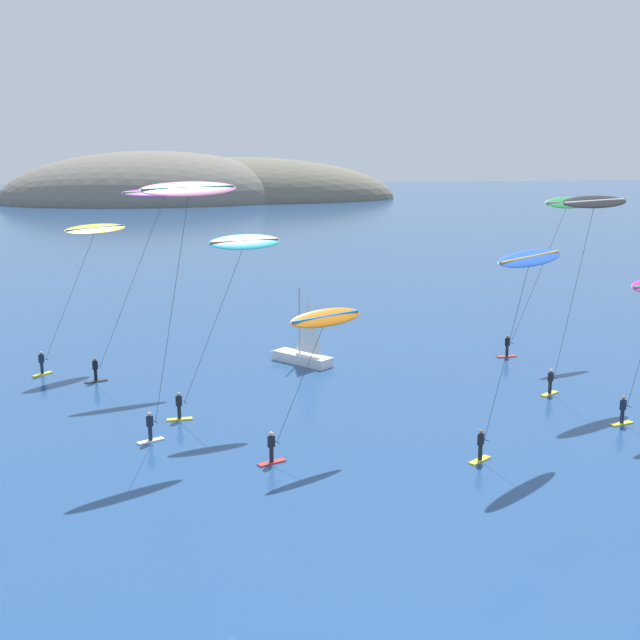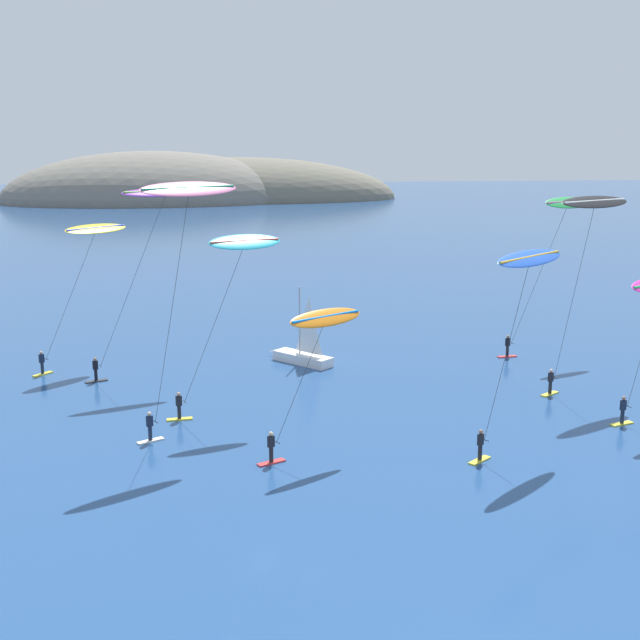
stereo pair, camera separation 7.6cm
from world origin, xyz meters
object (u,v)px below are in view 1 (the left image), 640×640
Objects in this scene: kitesurfer_green at (562,216)px; kitesurfer_pink at (186,207)px; kitesurfer_black at (592,214)px; kitesurfer_orange at (320,332)px; sailboat_near at (300,354)px; kitesurfer_cyan at (239,257)px; kitesurfer_purple at (160,207)px; kitesurfer_yellow at (92,239)px; kitesurfer_blue at (527,272)px.

kitesurfer_pink is at bearing -153.13° from kitesurfer_green.
kitesurfer_black is 21.25m from kitesurfer_orange.
kitesurfer_pink is (-7.67, -13.34, 11.97)m from sailboat_near.
kitesurfer_pink is (-2.89, -3.12, 3.18)m from kitesurfer_cyan.
kitesurfer_purple is at bearing 164.90° from kitesurfer_black.
kitesurfer_cyan is at bearing 47.22° from kitesurfer_pink.
sailboat_near is 0.45× the size of kitesurfer_black.
kitesurfer_orange is (6.70, -3.73, -6.19)m from kitesurfer_pink.
kitesurfer_cyan reaches higher than kitesurfer_yellow.
kitesurfer_orange is (13.82, -19.69, -2.70)m from kitesurfer_yellow.
kitesurfer_yellow is (-10.02, 12.85, -0.30)m from kitesurfer_cyan.
kitesurfer_yellow is 0.80× the size of kitesurfer_black.
kitesurfer_cyan is 22.79m from kitesurfer_black.
kitesurfer_blue is 1.39× the size of kitesurfer_orange.
kitesurfer_black is 1.68× the size of kitesurfer_orange.
sailboat_near is at bearing 64.92° from kitesurfer_cyan.
kitesurfer_black is 1.06× the size of kitesurfer_green.
kitesurfer_yellow is at bearing 143.30° from kitesurfer_purple.
kitesurfer_pink reaches higher than kitesurfer_cyan.
kitesurfer_orange is (-21.30, -17.91, -4.04)m from kitesurfer_green.
kitesurfer_black is (22.64, 1.57, 2.11)m from kitesurfer_cyan.
kitesurfer_yellow is at bearing 114.06° from kitesurfer_pink.
sailboat_near is at bearing 86.73° from kitesurfer_orange.
kitesurfer_pink is at bearing -80.84° from kitesurfer_purple.
kitesurfer_purple is at bearing 118.64° from kitesurfer_orange.
kitesurfer_pink is 1.08× the size of kitesurfer_purple.
kitesurfer_purple is at bearing 139.67° from kitesurfer_blue.
kitesurfer_blue is at bearing -40.33° from kitesurfer_purple.
kitesurfer_pink is at bearing -119.90° from sailboat_near.
kitesurfer_green reaches higher than kitesurfer_blue.
sailboat_near is 14.30m from kitesurfer_cyan.
kitesurfer_green is at bearing 2.38° from sailboat_near.
kitesurfer_pink is at bearing 165.90° from kitesurfer_blue.
kitesurfer_purple is (-9.62, -1.23, 11.07)m from sailboat_near.
kitesurfer_purple is (-1.95, 12.11, -0.90)m from kitesurfer_pink.
kitesurfer_orange is at bearing -61.36° from kitesurfer_purple.
kitesurfer_orange reaches higher than sailboat_near.
kitesurfer_blue is 0.88× the size of kitesurfer_green.
kitesurfer_yellow is 0.85× the size of kitesurfer_green.
kitesurfer_purple reaches higher than kitesurfer_cyan.
kitesurfer_black is 9.86m from kitesurfer_green.
kitesurfer_black reaches higher than kitesurfer_yellow.
kitesurfer_blue is 0.75× the size of kitesurfer_pink.
sailboat_near is at bearing 154.17° from kitesurfer_black.
kitesurfer_yellow is 34.63m from kitesurfer_black.
kitesurfer_blue is 0.83× the size of kitesurfer_black.
kitesurfer_blue is 31.94m from kitesurfer_yellow.
kitesurfer_cyan is 0.83× the size of kitesurfer_purple.
kitesurfer_pink is 12.30m from kitesurfer_purple.
kitesurfer_cyan is at bearing -176.03° from kitesurfer_black.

